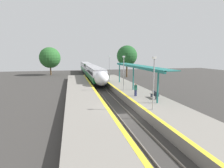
{
  "coord_description": "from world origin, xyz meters",
  "views": [
    {
      "loc": [
        -5.55,
        -17.61,
        6.6
      ],
      "look_at": [
        0.59,
        8.28,
        2.16
      ],
      "focal_mm": 28.0,
      "sensor_mm": 36.0,
      "label": 1
    }
  ],
  "objects_px": {
    "lamppost_far": "(109,67)",
    "lamppost_near": "(154,80)",
    "railway_signal": "(85,71)",
    "lamppost_mid": "(124,71)",
    "person_waiting": "(136,89)",
    "platform_bench": "(155,95)",
    "train": "(90,70)"
  },
  "relations": [
    {
      "from": "lamppost_far",
      "to": "lamppost_near",
      "type": "bearing_deg",
      "value": -90.0
    },
    {
      "from": "train",
      "to": "person_waiting",
      "type": "distance_m",
      "value": 30.39
    },
    {
      "from": "lamppost_far",
      "to": "lamppost_mid",
      "type": "bearing_deg",
      "value": -90.0
    },
    {
      "from": "lamppost_near",
      "to": "lamppost_far",
      "type": "xyz_separation_m",
      "value": [
        0.0,
        20.54,
        0.0
      ]
    },
    {
      "from": "lamppost_mid",
      "to": "lamppost_far",
      "type": "xyz_separation_m",
      "value": [
        0.0,
        10.27,
        0.0
      ]
    },
    {
      "from": "railway_signal",
      "to": "lamppost_near",
      "type": "distance_m",
      "value": 28.48
    },
    {
      "from": "platform_bench",
      "to": "lamppost_near",
      "type": "height_order",
      "value": "lamppost_near"
    },
    {
      "from": "lamppost_near",
      "to": "lamppost_mid",
      "type": "xyz_separation_m",
      "value": [
        0.0,
        10.27,
        0.0
      ]
    },
    {
      "from": "person_waiting",
      "to": "lamppost_mid",
      "type": "relative_size",
      "value": 0.32
    },
    {
      "from": "train",
      "to": "railway_signal",
      "type": "distance_m",
      "value": 8.62
    },
    {
      "from": "train",
      "to": "lamppost_far",
      "type": "relative_size",
      "value": 8.16
    },
    {
      "from": "railway_signal",
      "to": "lamppost_near",
      "type": "bearing_deg",
      "value": -80.7
    },
    {
      "from": "person_waiting",
      "to": "lamppost_near",
      "type": "relative_size",
      "value": 0.32
    },
    {
      "from": "train",
      "to": "lamppost_mid",
      "type": "bearing_deg",
      "value": -84.45
    },
    {
      "from": "railway_signal",
      "to": "person_waiting",
      "type": "bearing_deg",
      "value": -76.9
    },
    {
      "from": "platform_bench",
      "to": "lamppost_mid",
      "type": "xyz_separation_m",
      "value": [
        -2.49,
        5.86,
        2.65
      ]
    },
    {
      "from": "train",
      "to": "platform_bench",
      "type": "height_order",
      "value": "train"
    },
    {
      "from": "railway_signal",
      "to": "lamppost_near",
      "type": "xyz_separation_m",
      "value": [
        4.6,
        -28.07,
        1.41
      ]
    },
    {
      "from": "person_waiting",
      "to": "lamppost_far",
      "type": "bearing_deg",
      "value": 91.97
    },
    {
      "from": "train",
      "to": "person_waiting",
      "type": "relative_size",
      "value": 25.32
    },
    {
      "from": "lamppost_mid",
      "to": "lamppost_far",
      "type": "bearing_deg",
      "value": 90.0
    },
    {
      "from": "person_waiting",
      "to": "railway_signal",
      "type": "relative_size",
      "value": 0.4
    },
    {
      "from": "lamppost_mid",
      "to": "lamppost_far",
      "type": "height_order",
      "value": "same"
    },
    {
      "from": "train",
      "to": "platform_bench",
      "type": "distance_m",
      "value": 32.42
    },
    {
      "from": "person_waiting",
      "to": "lamppost_far",
      "type": "height_order",
      "value": "lamppost_far"
    },
    {
      "from": "railway_signal",
      "to": "platform_bench",
      "type": "bearing_deg",
      "value": -73.33
    },
    {
      "from": "platform_bench",
      "to": "lamppost_far",
      "type": "bearing_deg",
      "value": 98.78
    },
    {
      "from": "railway_signal",
      "to": "lamppost_mid",
      "type": "relative_size",
      "value": 0.81
    },
    {
      "from": "train",
      "to": "railway_signal",
      "type": "relative_size",
      "value": 10.08
    },
    {
      "from": "person_waiting",
      "to": "lamppost_mid",
      "type": "distance_m",
      "value": 4.66
    },
    {
      "from": "railway_signal",
      "to": "lamppost_far",
      "type": "xyz_separation_m",
      "value": [
        4.6,
        -7.54,
        1.41
      ]
    },
    {
      "from": "lamppost_near",
      "to": "lamppost_far",
      "type": "height_order",
      "value": "same"
    }
  ]
}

